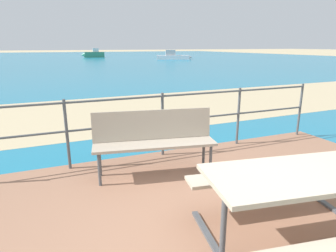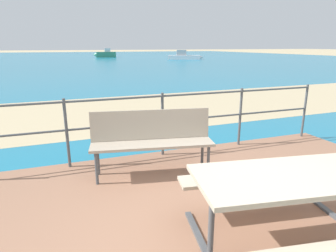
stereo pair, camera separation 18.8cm
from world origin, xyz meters
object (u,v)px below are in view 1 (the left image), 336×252
(boat_near, at_px, (94,54))
(picnic_table, at_px, (308,190))
(park_bench, at_px, (154,136))
(boat_mid, at_px, (173,56))

(boat_near, bearing_deg, picnic_table, 89.49)
(park_bench, distance_m, boat_mid, 35.90)
(park_bench, bearing_deg, picnic_table, -60.57)
(boat_near, height_order, boat_mid, boat_near)
(picnic_table, distance_m, boat_mid, 37.47)
(picnic_table, bearing_deg, boat_near, 93.03)
(park_bench, relative_size, boat_near, 0.48)
(boat_near, bearing_deg, park_bench, 88.32)
(boat_near, relative_size, boat_mid, 0.73)
(picnic_table, xyz_separation_m, park_bench, (-0.68, 1.98, -0.02))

